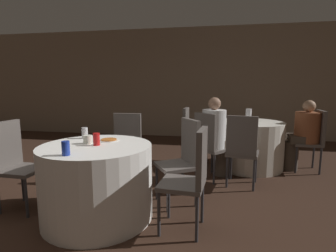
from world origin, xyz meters
name	(u,v)px	position (x,y,z in m)	size (l,w,h in m)	color
ground_plane	(91,220)	(0.00, 0.00, 0.00)	(16.00, 16.00, 0.00)	#382319
wall_back	(170,83)	(0.00, 4.58, 1.40)	(16.00, 0.06, 2.80)	gray
table_near	(97,182)	(0.05, 0.07, 0.38)	(1.10, 1.10, 0.76)	white
table_far	(248,145)	(1.75, 2.10, 0.38)	(1.10, 1.10, 0.76)	white
chair_near_east	(193,172)	(1.02, -0.01, 0.57)	(0.44, 0.43, 0.96)	#59514C
chair_near_north	(126,143)	(0.02, 1.04, 0.57)	(0.41, 0.42, 0.96)	#59514C
chair_near_northeast	(184,154)	(0.86, 0.60, 0.57)	(0.55, 0.55, 0.96)	#59514C
chair_near_west	(14,158)	(-0.92, 0.10, 0.57)	(0.42, 0.41, 0.96)	#59514C
chair_far_west	(190,131)	(0.79, 2.16, 0.57)	(0.43, 0.42, 0.96)	#59514C
chair_far_east	(314,136)	(2.72, 2.07, 0.57)	(0.42, 0.42, 0.96)	#59514C
chair_far_south	(242,145)	(1.56, 1.16, 0.57)	(0.47, 0.48, 0.96)	#59514C
chair_far_southwest	(209,141)	(1.12, 1.37, 0.57)	(0.56, 0.56, 0.96)	#59514C
person_white_shirt	(217,137)	(1.23, 1.50, 0.60)	(0.46, 0.48, 1.18)	#4C4238
person_floral_shirt	(302,134)	(2.56, 2.07, 0.58)	(0.53, 0.38, 1.12)	#4C4238
pizza_plate_near	(109,140)	(0.09, 0.29, 0.77)	(0.21, 0.21, 0.02)	white
soda_can_red	(96,139)	(0.06, 0.06, 0.82)	(0.07, 0.07, 0.12)	red
soda_can_blue	(66,148)	(-0.02, -0.34, 0.82)	(0.07, 0.07, 0.12)	#1E38A5
soda_can_silver	(85,133)	(-0.22, 0.36, 0.82)	(0.07, 0.07, 0.12)	silver
cup_near	(88,139)	(-0.06, 0.12, 0.80)	(0.09, 0.09, 0.09)	silver
bottle_far	(248,116)	(1.72, 1.99, 0.87)	(0.09, 0.09, 0.22)	white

